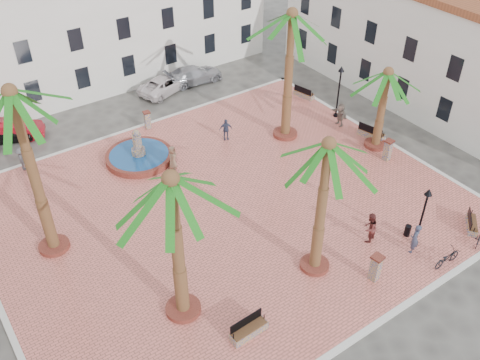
# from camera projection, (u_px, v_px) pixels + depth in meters

# --- Properties ---
(ground) EXTENTS (120.00, 120.00, 0.00)m
(ground) POSITION_uv_depth(u_px,v_px,m) (226.00, 208.00, 31.42)
(ground) COLOR #56544F
(ground) RESTS_ON ground
(plaza) EXTENTS (26.00, 22.00, 0.15)m
(plaza) POSITION_uv_depth(u_px,v_px,m) (226.00, 207.00, 31.38)
(plaza) COLOR #E47366
(plaza) RESTS_ON ground
(kerb_n) EXTENTS (26.30, 0.30, 0.16)m
(kerb_n) POSITION_uv_depth(u_px,v_px,m) (142.00, 126.00, 38.57)
(kerb_n) COLOR silver
(kerb_n) RESTS_ON ground
(kerb_s) EXTENTS (26.30, 0.30, 0.16)m
(kerb_s) POSITION_uv_depth(u_px,v_px,m) (361.00, 335.00, 24.18)
(kerb_s) COLOR silver
(kerb_s) RESTS_ON ground
(kerb_e) EXTENTS (0.30, 22.30, 0.16)m
(kerb_e) POSITION_uv_depth(u_px,v_px,m) (381.00, 138.00, 37.30)
(kerb_e) COLOR silver
(kerb_e) RESTS_ON ground
(building_north) EXTENTS (30.40, 7.40, 9.50)m
(building_north) POSITION_uv_depth(u_px,v_px,m) (83.00, 25.00, 41.62)
(building_north) COLOR white
(building_north) RESTS_ON ground
(building_east) EXTENTS (7.40, 26.40, 9.00)m
(building_east) POSITION_uv_depth(u_px,v_px,m) (437.00, 45.00, 39.11)
(building_east) COLOR white
(building_east) RESTS_ON ground
(fountain) EXTENTS (4.38, 4.38, 2.26)m
(fountain) POSITION_uv_depth(u_px,v_px,m) (139.00, 156.00, 34.92)
(fountain) COLOR brown
(fountain) RESTS_ON plaza
(palm_nw) EXTENTS (5.24, 5.24, 9.68)m
(palm_nw) POSITION_uv_depth(u_px,v_px,m) (15.00, 110.00, 23.50)
(palm_nw) COLOR brown
(palm_nw) RESTS_ON plaza
(palm_sw) EXTENTS (5.44, 5.44, 8.15)m
(palm_sw) POSITION_uv_depth(u_px,v_px,m) (172.00, 197.00, 21.04)
(palm_sw) COLOR brown
(palm_sw) RESTS_ON plaza
(palm_s) EXTENTS (4.91, 4.91, 7.86)m
(palm_s) POSITION_uv_depth(u_px,v_px,m) (327.00, 160.00, 23.41)
(palm_s) COLOR brown
(palm_s) RESTS_ON plaza
(palm_e) EXTENTS (4.95, 4.95, 5.80)m
(palm_e) POSITION_uv_depth(u_px,v_px,m) (386.00, 83.00, 33.56)
(palm_e) COLOR brown
(palm_e) RESTS_ON plaza
(palm_ne) EXTENTS (5.50, 5.50, 9.06)m
(palm_ne) POSITION_uv_depth(u_px,v_px,m) (291.00, 28.00, 32.82)
(palm_ne) COLOR brown
(palm_ne) RESTS_ON plaza
(bench_s) EXTENTS (1.86, 0.64, 0.97)m
(bench_s) POSITION_uv_depth(u_px,v_px,m) (249.00, 330.00, 23.95)
(bench_s) COLOR gray
(bench_s) RESTS_ON plaza
(bench_se) EXTENTS (1.55, 1.43, 0.85)m
(bench_se) POSITION_uv_depth(u_px,v_px,m) (472.00, 224.00, 29.67)
(bench_se) COLOR gray
(bench_se) RESTS_ON plaza
(bench_e) EXTENTS (1.04, 2.01, 1.02)m
(bench_e) POSITION_uv_depth(u_px,v_px,m) (371.00, 134.00, 37.07)
(bench_e) COLOR gray
(bench_e) RESTS_ON plaza
(bench_ne) EXTENTS (0.89, 1.77, 0.90)m
(bench_ne) POSITION_uv_depth(u_px,v_px,m) (304.00, 94.00, 41.78)
(bench_ne) COLOR gray
(bench_ne) RESTS_ON plaza
(lamppost_s) EXTENTS (0.41, 0.41, 3.75)m
(lamppost_s) POSITION_uv_depth(u_px,v_px,m) (425.00, 208.00, 27.24)
(lamppost_s) COLOR black
(lamppost_s) RESTS_ON plaza
(lamppost_e) EXTENTS (0.44, 0.44, 4.01)m
(lamppost_e) POSITION_uv_depth(u_px,v_px,m) (340.00, 83.00, 37.93)
(lamppost_e) COLOR black
(lamppost_e) RESTS_ON plaza
(bollard_se) EXTENTS (0.63, 0.63, 1.55)m
(bollard_se) POSITION_uv_depth(u_px,v_px,m) (376.00, 267.00, 26.30)
(bollard_se) COLOR gray
(bollard_se) RESTS_ON plaza
(bollard_n) EXTENTS (0.53, 0.53, 1.32)m
(bollard_n) POSITION_uv_depth(u_px,v_px,m) (147.00, 120.00, 37.82)
(bollard_n) COLOR gray
(bollard_n) RESTS_ON plaza
(bollard_e) EXTENTS (0.60, 0.60, 1.48)m
(bollard_e) POSITION_uv_depth(u_px,v_px,m) (388.00, 150.00, 34.64)
(bollard_e) COLOR gray
(bollard_e) RESTS_ON plaza
(litter_bin) EXTENTS (0.34, 0.34, 0.66)m
(litter_bin) POSITION_uv_depth(u_px,v_px,m) (408.00, 231.00, 29.12)
(litter_bin) COLOR black
(litter_bin) RESTS_ON plaza
(cyclist_a) EXTENTS (0.76, 0.63, 1.78)m
(cyclist_a) POSITION_uv_depth(u_px,v_px,m) (415.00, 239.00, 27.81)
(cyclist_a) COLOR #333950
(cyclist_a) RESTS_ON plaza
(bicycle_a) EXTENTS (1.76, 0.65, 0.92)m
(bicycle_a) POSITION_uv_depth(u_px,v_px,m) (447.00, 258.00, 27.30)
(bicycle_a) COLOR black
(bicycle_a) RESTS_ON plaza
(cyclist_b) EXTENTS (1.04, 0.90, 1.81)m
(cyclist_b) POSITION_uv_depth(u_px,v_px,m) (370.00, 228.00, 28.45)
(cyclist_b) COLOR #562321
(cyclist_b) RESTS_ON plaza
(bicycle_b) EXTENTS (1.51, 0.97, 0.88)m
(bicycle_b) POSITION_uv_depth(u_px,v_px,m) (480.00, 237.00, 28.55)
(bicycle_b) COLOR black
(bicycle_b) RESTS_ON plaza
(pedestrian_fountain_a) EXTENTS (0.93, 0.89, 1.60)m
(pedestrian_fountain_a) POSITION_uv_depth(u_px,v_px,m) (172.00, 158.00, 33.87)
(pedestrian_fountain_a) COLOR #907156
(pedestrian_fountain_a) RESTS_ON plaza
(pedestrian_fountain_b) EXTENTS (0.99, 0.71, 1.55)m
(pedestrian_fountain_b) POSITION_uv_depth(u_px,v_px,m) (226.00, 129.00, 36.61)
(pedestrian_fountain_b) COLOR #3A4462
(pedestrian_fountain_b) RESTS_ON plaza
(pedestrian_north) EXTENTS (0.59, 1.03, 1.59)m
(pedestrian_north) POSITION_uv_depth(u_px,v_px,m) (22.00, 159.00, 33.75)
(pedestrian_north) COLOR #4D4C51
(pedestrian_north) RESTS_ON plaza
(pedestrian_east) EXTENTS (0.65, 1.63, 1.71)m
(pedestrian_east) POSITION_uv_depth(u_px,v_px,m) (340.00, 114.00, 38.08)
(pedestrian_east) COLOR #746459
(pedestrian_east) RESTS_ON plaza
(car_black) EXTENTS (3.86, 2.70, 1.22)m
(car_black) POSITION_uv_depth(u_px,v_px,m) (7.00, 133.00, 36.80)
(car_black) COLOR black
(car_black) RESTS_ON ground
(car_red) EXTENTS (4.54, 2.94, 1.41)m
(car_red) POSITION_uv_depth(u_px,v_px,m) (12.00, 130.00, 36.97)
(car_red) COLOR maroon
(car_red) RESTS_ON ground
(car_silver) EXTENTS (4.96, 2.31, 1.40)m
(car_silver) POSITION_uv_depth(u_px,v_px,m) (194.00, 75.00, 43.80)
(car_silver) COLOR #AEAFB8
(car_silver) RESTS_ON ground
(car_white) EXTENTS (5.12, 3.53, 1.30)m
(car_white) POSITION_uv_depth(u_px,v_px,m) (165.00, 84.00, 42.58)
(car_white) COLOR white
(car_white) RESTS_ON ground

